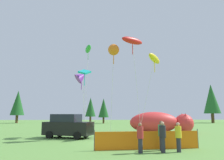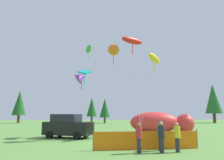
{
  "view_description": "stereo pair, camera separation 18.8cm",
  "coord_description": "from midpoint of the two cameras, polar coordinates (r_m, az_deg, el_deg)",
  "views": [
    {
      "loc": [
        -1.19,
        -16.46,
        2.05
      ],
      "look_at": [
        -0.08,
        3.31,
        5.12
      ],
      "focal_mm": 35.0,
      "sensor_mm": 36.0,
      "label": 1
    },
    {
      "loc": [
        -1.01,
        -16.47,
        2.05
      ],
      "look_at": [
        -0.08,
        3.31,
        5.12
      ],
      "focal_mm": 35.0,
      "sensor_mm": 36.0,
      "label": 2
    }
  ],
  "objects": [
    {
      "name": "parked_car",
      "position": [
        19.62,
        -11.18,
        -11.74
      ],
      "size": [
        4.48,
        3.06,
        2.03
      ],
      "rotation": [
        0.0,
        0.0,
        -0.35
      ],
      "color": "black",
      "rests_on": "ground"
    },
    {
      "name": "safety_fence",
      "position": [
        13.39,
        9.5,
        -15.27
      ],
      "size": [
        6.29,
        0.58,
        1.14
      ],
      "rotation": [
        0.0,
        0.0,
        0.08
      ],
      "color": "orange",
      "rests_on": "ground"
    },
    {
      "name": "ground_plane",
      "position": [
        16.63,
        1.19,
        -15.9
      ],
      "size": [
        120.0,
        120.0,
        0.0
      ],
      "primitive_type": "plane",
      "color": "#609342"
    },
    {
      "name": "horizon_tree_northeast",
      "position": [
        47.96,
        -1.79,
        -7.3
      ],
      "size": [
        2.27,
        2.27,
        5.42
      ],
      "color": "brown",
      "rests_on": "ground"
    },
    {
      "name": "kite_teal_diamond",
      "position": [
        20.6,
        -6.91,
        1.8
      ],
      "size": [
        1.25,
        3.16,
        6.29
      ],
      "color": "silver",
      "rests_on": "ground"
    },
    {
      "name": "horizon_tree_mid",
      "position": [
        56.22,
        25.0,
        -4.49
      ],
      "size": [
        3.75,
        3.75,
        8.96
      ],
      "color": "brown",
      "rests_on": "ground"
    },
    {
      "name": "kite_red_lizard",
      "position": [
        20.49,
        5.61,
        10.12
      ],
      "size": [
        2.57,
        2.27,
        9.16
      ],
      "color": "silver",
      "rests_on": "ground"
    },
    {
      "name": "folding_chair",
      "position": [
        15.76,
        8.0,
        -14.43
      ],
      "size": [
        0.69,
        0.69,
        0.85
      ],
      "rotation": [
        0.0,
        0.0,
        1.04
      ],
      "color": "maroon",
      "rests_on": "ground"
    },
    {
      "name": "kite_green_fish",
      "position": [
        26.81,
        -5.93,
        7.96
      ],
      "size": [
        1.1,
        2.76,
        10.17
      ],
      "color": "silver",
      "rests_on": "ground"
    },
    {
      "name": "kite_purple_delta",
      "position": [
        21.42,
        -7.65,
        0.84
      ],
      "size": [
        1.63,
        1.43,
        6.33
      ],
      "color": "silver",
      "rests_on": "ground"
    },
    {
      "name": "kite_yellow_hero",
      "position": [
        21.05,
        11.28,
        5.46
      ],
      "size": [
        2.68,
        3.01,
        7.64
      ],
      "color": "silver",
      "rests_on": "ground"
    },
    {
      "name": "kite_orange_flower",
      "position": [
        19.56,
        0.68,
        7.85
      ],
      "size": [
        1.0,
        1.86,
        8.18
      ],
      "color": "silver",
      "rests_on": "ground"
    },
    {
      "name": "spectator_in_green_shirt",
      "position": [
        12.44,
        13.21,
        -13.95
      ],
      "size": [
        0.35,
        0.35,
        1.63
      ],
      "color": "#2D2D38",
      "rests_on": "ground"
    },
    {
      "name": "horizon_tree_west",
      "position": [
        54.15,
        -22.94,
        -5.56
      ],
      "size": [
        3.06,
        3.06,
        7.3
      ],
      "color": "brown",
      "rests_on": "ground"
    },
    {
      "name": "spectator_in_black_shirt",
      "position": [
        12.07,
        7.48,
        -14.41
      ],
      "size": [
        0.34,
        0.34,
        1.57
      ],
      "color": "#2D2D38",
      "rests_on": "ground"
    },
    {
      "name": "inflatable_cat",
      "position": [
        24.42,
        12.9,
        -10.97
      ],
      "size": [
        6.97,
        2.36,
        2.26
      ],
      "rotation": [
        0.0,
        0.0,
        0.02
      ],
      "color": "red",
      "rests_on": "ground"
    },
    {
      "name": "spectator_in_white_shirt",
      "position": [
        13.1,
        12.95,
        -13.63
      ],
      "size": [
        0.36,
        0.36,
        1.65
      ],
      "color": "#2D2D38",
      "rests_on": "ground"
    },
    {
      "name": "horizon_tree_east",
      "position": [
        52.8,
        -5.19,
        -7.06
      ],
      "size": [
        2.49,
        2.49,
        5.94
      ],
      "color": "brown",
      "rests_on": "ground"
    },
    {
      "name": "spectator_in_grey_shirt",
      "position": [
        12.76,
        17.08,
        -13.77
      ],
      "size": [
        0.35,
        0.35,
        1.59
      ],
      "color": "#2D2D38",
      "rests_on": "ground"
    }
  ]
}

